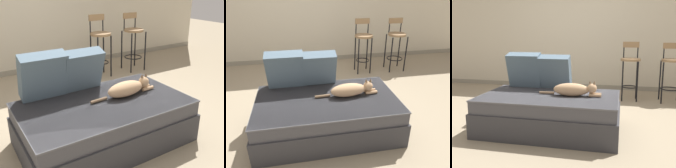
# 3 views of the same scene
# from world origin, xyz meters

# --- Properties ---
(ground_plane) EXTENTS (16.00, 16.00, 0.00)m
(ground_plane) POSITION_xyz_m (0.00, 0.00, 0.00)
(ground_plane) COLOR gray
(ground_plane) RESTS_ON ground
(wall_back_panel) EXTENTS (8.00, 0.10, 2.60)m
(wall_back_panel) POSITION_xyz_m (0.00, 2.25, 1.30)
(wall_back_panel) COLOR beige
(wall_back_panel) RESTS_ON ground
(wall_baseboard_trim) EXTENTS (8.00, 0.02, 0.09)m
(wall_baseboard_trim) POSITION_xyz_m (0.00, 2.20, 0.04)
(wall_baseboard_trim) COLOR gray
(wall_baseboard_trim) RESTS_ON ground
(couch) EXTENTS (1.64, 0.97, 0.44)m
(couch) POSITION_xyz_m (0.00, -0.40, 0.23)
(couch) COLOR #353539
(couch) RESTS_ON ground
(throw_pillow_corner) EXTENTS (0.45, 0.27, 0.47)m
(throw_pillow_corner) POSITION_xyz_m (-0.45, -0.02, 0.68)
(throw_pillow_corner) COLOR #4C6070
(throw_pillow_corner) RESTS_ON couch
(throw_pillow_middle) EXTENTS (0.42, 0.27, 0.45)m
(throw_pillow_middle) POSITION_xyz_m (-0.04, -0.02, 0.67)
(throw_pillow_middle) COLOR #4C6070
(throw_pillow_middle) RESTS_ON couch
(cat) EXTENTS (0.74, 0.20, 0.19)m
(cat) POSITION_xyz_m (0.29, -0.38, 0.52)
(cat) COLOR tan
(cat) RESTS_ON couch
(bar_stool_near_window) EXTENTS (0.34, 0.34, 1.02)m
(bar_stool_near_window) POSITION_xyz_m (0.96, 1.37, 0.61)
(bar_stool_near_window) COLOR black
(bar_stool_near_window) RESTS_ON ground
(bar_stool_by_doorway) EXTENTS (0.34, 0.34, 1.01)m
(bar_stool_by_doorway) POSITION_xyz_m (1.64, 1.37, 0.58)
(bar_stool_by_doorway) COLOR black
(bar_stool_by_doorway) RESTS_ON ground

